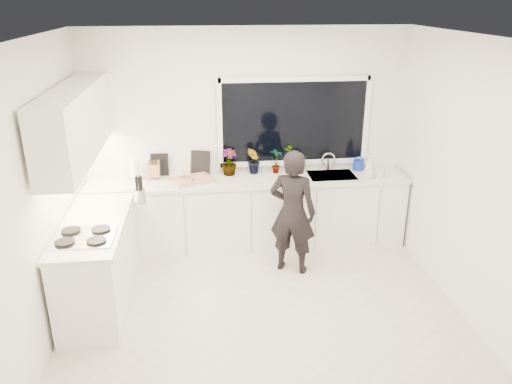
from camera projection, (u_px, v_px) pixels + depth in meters
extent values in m
cube|color=beige|center=(263.00, 310.00, 5.16)|extent=(4.00, 3.50, 0.02)
cube|color=white|center=(246.00, 138.00, 6.29)|extent=(4.00, 0.02, 2.70)
cube|color=white|center=(41.00, 197.00, 4.45)|extent=(0.02, 3.50, 2.70)
cube|color=white|center=(468.00, 179.00, 4.87)|extent=(0.02, 3.50, 2.70)
cube|color=white|center=(265.00, 36.00, 4.16)|extent=(4.00, 3.50, 0.02)
cube|color=black|center=(294.00, 122.00, 6.24)|extent=(1.80, 0.02, 1.00)
cube|color=white|center=(249.00, 214.00, 6.33)|extent=(3.92, 0.58, 0.88)
cube|color=white|center=(99.00, 264.00, 5.14)|extent=(0.58, 1.60, 0.88)
cube|color=silver|center=(249.00, 180.00, 6.16)|extent=(3.94, 0.62, 0.04)
cube|color=silver|center=(93.00, 224.00, 4.98)|extent=(0.62, 1.60, 0.04)
cube|color=white|center=(76.00, 123.00, 4.94)|extent=(0.34, 2.10, 0.70)
cube|color=silver|center=(331.00, 179.00, 6.29)|extent=(0.58, 0.42, 0.14)
cylinder|color=silver|center=(328.00, 162.00, 6.41)|extent=(0.03, 0.03, 0.22)
cube|color=black|center=(83.00, 236.00, 4.64)|extent=(0.56, 0.48, 0.03)
imported|color=black|center=(293.00, 212.00, 5.65)|extent=(0.63, 0.54, 1.47)
cube|color=#B4B5B9|center=(193.00, 180.00, 6.05)|extent=(0.61, 0.54, 0.03)
cube|color=red|center=(193.00, 179.00, 6.05)|extent=(0.55, 0.48, 0.01)
cylinder|color=#132FB2|center=(358.00, 165.00, 6.43)|extent=(0.16, 0.16, 0.13)
cylinder|color=white|center=(135.00, 170.00, 6.06)|extent=(0.13, 0.13, 0.26)
cube|color=#9A6448|center=(154.00, 170.00, 6.13)|extent=(0.13, 0.11, 0.22)
cylinder|color=#BDBCC1|center=(140.00, 196.00, 5.40)|extent=(0.16, 0.16, 0.16)
cube|color=black|center=(160.00, 165.00, 6.21)|extent=(0.22, 0.02, 0.28)
cube|color=black|center=(201.00, 162.00, 6.26)|extent=(0.24, 0.10, 0.30)
imported|color=#26662D|center=(229.00, 162.00, 6.22)|extent=(0.22, 0.22, 0.33)
imported|color=#26662D|center=(254.00, 161.00, 6.25)|extent=(0.17, 0.21, 0.34)
imported|color=#26662D|center=(276.00, 161.00, 6.28)|extent=(0.21, 0.19, 0.33)
imported|color=#26662D|center=(296.00, 160.00, 6.31)|extent=(0.39, 0.39, 0.33)
imported|color=#D8BF66|center=(369.00, 166.00, 6.12)|extent=(0.16, 0.16, 0.30)
imported|color=#D8BF66|center=(381.00, 170.00, 6.16)|extent=(0.12, 0.12, 0.18)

